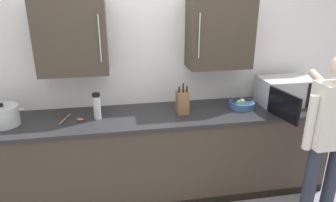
{
  "coord_description": "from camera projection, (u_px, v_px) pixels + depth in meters",
  "views": [
    {
      "loc": [
        -0.33,
        -1.91,
        2.08
      ],
      "look_at": [
        0.15,
        0.78,
        1.07
      ],
      "focal_mm": 32.24,
      "sensor_mm": 36.0,
      "label": 1
    }
  ],
  "objects": [
    {
      "name": "back_wall_tiled",
      "position": [
        147.0,
        64.0,
        3.14
      ],
      "size": [
        4.37,
        0.44,
        2.53
      ],
      "color": "white",
      "rests_on": "ground_plane"
    },
    {
      "name": "counter_unit",
      "position": [
        153.0,
        155.0,
        3.15
      ],
      "size": [
        3.66,
        0.67,
        0.92
      ],
      "color": "#3D3328",
      "rests_on": "ground_plane"
    },
    {
      "name": "microwave_oven",
      "position": [
        285.0,
        92.0,
        3.2
      ],
      "size": [
        0.59,
        0.77,
        0.29
      ],
      "color": "#B7BABF",
      "rests_on": "counter_unit"
    },
    {
      "name": "knife_block",
      "position": [
        182.0,
        102.0,
        3.0
      ],
      "size": [
        0.11,
        0.15,
        0.31
      ],
      "color": "brown",
      "rests_on": "counter_unit"
    },
    {
      "name": "thermos_flask",
      "position": [
        97.0,
        106.0,
        2.85
      ],
      "size": [
        0.07,
        0.07,
        0.26
      ],
      "color": "#B7BABF",
      "rests_on": "counter_unit"
    },
    {
      "name": "wooden_spoon",
      "position": [
        73.0,
        119.0,
        2.86
      ],
      "size": [
        0.22,
        0.23,
        0.02
      ],
      "color": "#A37547",
      "rests_on": "counter_unit"
    },
    {
      "name": "fruit_bowl",
      "position": [
        242.0,
        104.0,
        3.14
      ],
      "size": [
        0.26,
        0.26,
        0.1
      ],
      "color": "#335684",
      "rests_on": "counter_unit"
    },
    {
      "name": "stock_pot",
      "position": [
        3.0,
        116.0,
        2.72
      ],
      "size": [
        0.37,
        0.28,
        0.21
      ],
      "color": "#B7BABF",
      "rests_on": "counter_unit"
    },
    {
      "name": "person_figure",
      "position": [
        329.0,
        134.0,
        2.44
      ],
      "size": [
        0.44,
        0.64,
        1.64
      ],
      "color": "#282D3D",
      "rests_on": "ground_plane"
    }
  ]
}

